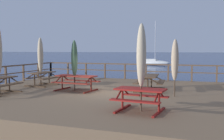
{
  "coord_description": "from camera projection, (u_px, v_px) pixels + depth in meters",
  "views": [
    {
      "loc": [
        4.55,
        -12.05,
        2.7
      ],
      "look_at": [
        0.0,
        0.89,
        1.65
      ],
      "focal_mm": 42.51,
      "sensor_mm": 36.0,
      "label": 1
    }
  ],
  "objects": [
    {
      "name": "picnic_table_front_right",
      "position": [
        76.0,
        79.0,
        13.29
      ],
      "size": [
        2.17,
        1.58,
        0.78
      ],
      "color": "maroon",
      "rests_on": "wooden_deck"
    },
    {
      "name": "patio_umbrella_tall_front",
      "position": [
        74.0,
        59.0,
        13.21
      ],
      "size": [
        0.32,
        0.32,
        2.53
      ],
      "color": "#4C3828",
      "rests_on": "wooden_deck"
    },
    {
      "name": "railing_waterside_far",
      "position": [
        135.0,
        69.0,
        18.38
      ],
      "size": [
        13.66,
        0.1,
        1.09
      ],
      "color": "brown",
      "rests_on": "wooden_deck"
    },
    {
      "name": "ground_plane",
      "position": [
        106.0,
        105.0,
        13.05
      ],
      "size": [
        600.0,
        600.0,
        0.0
      ],
      "primitive_type": "plane",
      "color": "navy"
    },
    {
      "name": "patio_umbrella_tall_mid_left",
      "position": [
        40.0,
        55.0,
        15.13
      ],
      "size": [
        0.32,
        0.32,
        2.76
      ],
      "color": "#4C3828",
      "rests_on": "wooden_deck"
    },
    {
      "name": "patio_umbrella_tall_mid_right",
      "position": [
        175.0,
        60.0,
        11.53
      ],
      "size": [
        0.32,
        0.32,
        2.52
      ],
      "color": "#4C3828",
      "rests_on": "wooden_deck"
    },
    {
      "name": "picnic_table_back_left",
      "position": [
        140.0,
        95.0,
        8.79
      ],
      "size": [
        1.76,
        1.55,
        0.78
      ],
      "color": "maroon",
      "rests_on": "wooden_deck"
    },
    {
      "name": "wooden_deck",
      "position": [
        106.0,
        98.0,
        13.02
      ],
      "size": [
        13.86,
        11.85,
        0.65
      ],
      "primitive_type": "cube",
      "color": "#846647",
      "rests_on": "ground"
    },
    {
      "name": "picnic_table_mid_right",
      "position": [
        150.0,
        79.0,
        13.32
      ],
      "size": [
        1.56,
        2.13,
        0.78
      ],
      "color": "brown",
      "rests_on": "wooden_deck"
    },
    {
      "name": "patio_umbrella_tall_back_right",
      "position": [
        141.0,
        56.0,
        8.72
      ],
      "size": [
        0.32,
        0.32,
        2.92
      ],
      "color": "#4C3828",
      "rests_on": "wooden_deck"
    },
    {
      "name": "picnic_table_mid_left",
      "position": [
        42.0,
        76.0,
        15.21
      ],
      "size": [
        1.51,
        1.76,
        0.78
      ],
      "color": "brown",
      "rests_on": "wooden_deck"
    },
    {
      "name": "sailboat_distant",
      "position": [
        153.0,
        62.0,
        46.49
      ],
      "size": [
        6.2,
        2.67,
        7.72
      ],
      "color": "white",
      "rests_on": "ground"
    }
  ]
}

